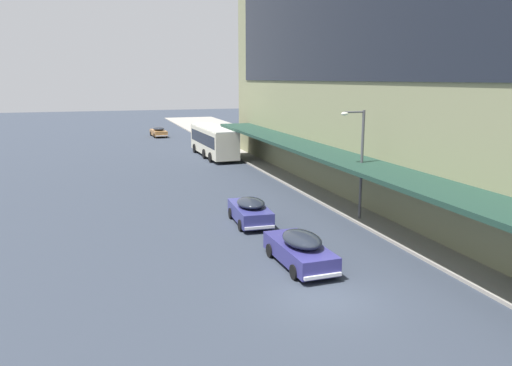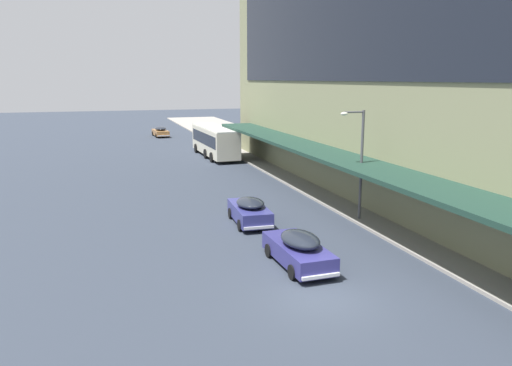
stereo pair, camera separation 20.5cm
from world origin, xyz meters
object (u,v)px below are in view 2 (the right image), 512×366
transit_bus_kerbside_front (215,140)px  sedan_oncoming_front (298,249)px  street_lamp (359,156)px  sedan_trailing_near (250,211)px  sedan_lead_mid (160,132)px

transit_bus_kerbside_front → sedan_oncoming_front: (-3.53, -32.11, -1.04)m
street_lamp → sedan_trailing_near: bearing=167.2°
sedan_oncoming_front → sedan_trailing_near: bearing=91.3°
sedan_trailing_near → sedan_lead_mid: size_ratio=0.88×
transit_bus_kerbside_front → street_lamp: bearing=-84.8°
transit_bus_kerbside_front → sedan_trailing_near: transit_bus_kerbside_front is taller
street_lamp → sedan_oncoming_front: bearing=-136.7°
transit_bus_kerbside_front → street_lamp: 26.70m
sedan_lead_mid → street_lamp: street_lamp is taller
sedan_trailing_near → sedan_lead_mid: bearing=89.4°
sedan_lead_mid → street_lamp: size_ratio=0.80×
sedan_oncoming_front → street_lamp: size_ratio=0.76×
sedan_lead_mid → sedan_oncoming_front: sedan_oncoming_front is taller
street_lamp → transit_bus_kerbside_front: bearing=95.2°
transit_bus_kerbside_front → sedan_oncoming_front: size_ratio=2.30×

